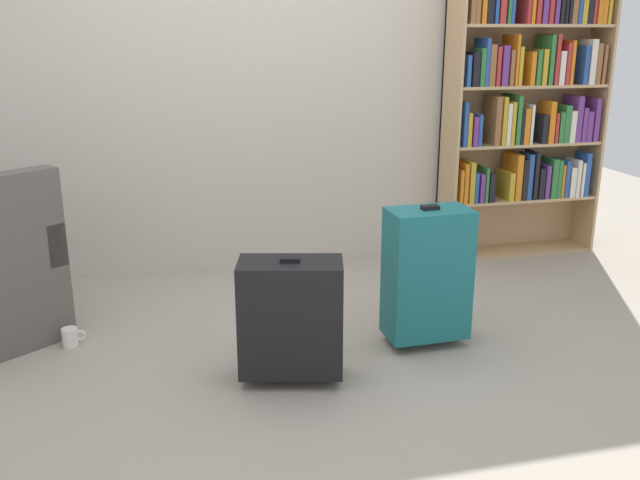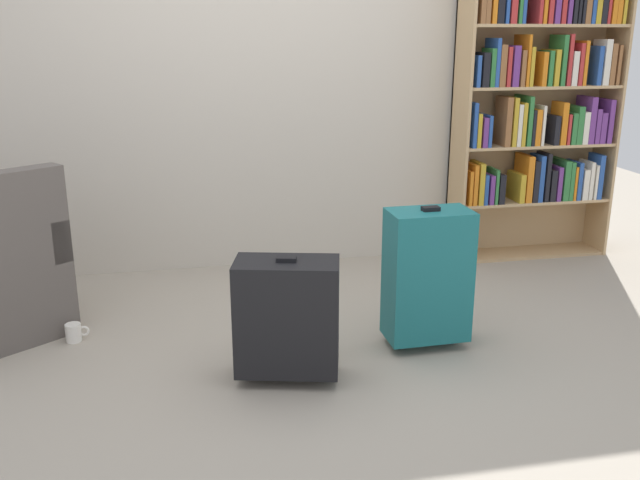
{
  "view_description": "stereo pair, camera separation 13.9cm",
  "coord_description": "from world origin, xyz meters",
  "px_view_note": "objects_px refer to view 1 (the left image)",
  "views": [
    {
      "loc": [
        -0.65,
        -2.87,
        1.54
      ],
      "look_at": [
        0.14,
        0.29,
        0.55
      ],
      "focal_mm": 38.94,
      "sensor_mm": 36.0,
      "label": 1
    },
    {
      "loc": [
        -0.52,
        -2.91,
        1.54
      ],
      "look_at": [
        0.14,
        0.29,
        0.55
      ],
      "focal_mm": 38.94,
      "sensor_mm": 36.0,
      "label": 2
    }
  ],
  "objects_px": {
    "mug": "(71,337)",
    "suitcase_teal": "(427,274)",
    "suitcase_black": "(291,317)",
    "bookshelf": "(526,101)"
  },
  "relations": [
    {
      "from": "bookshelf",
      "to": "mug",
      "type": "height_order",
      "value": "bookshelf"
    },
    {
      "from": "mug",
      "to": "suitcase_teal",
      "type": "bearing_deg",
      "value": -12.98
    },
    {
      "from": "mug",
      "to": "suitcase_black",
      "type": "height_order",
      "value": "suitcase_black"
    },
    {
      "from": "bookshelf",
      "to": "suitcase_black",
      "type": "height_order",
      "value": "bookshelf"
    },
    {
      "from": "bookshelf",
      "to": "mug",
      "type": "xyz_separation_m",
      "value": [
        -2.98,
        -0.88,
        -1.03
      ]
    },
    {
      "from": "bookshelf",
      "to": "suitcase_teal",
      "type": "distance_m",
      "value": 1.91
    },
    {
      "from": "mug",
      "to": "suitcase_black",
      "type": "xyz_separation_m",
      "value": [
        1.02,
        -0.62,
        0.26
      ]
    },
    {
      "from": "bookshelf",
      "to": "suitcase_black",
      "type": "xyz_separation_m",
      "value": [
        -1.96,
        -1.5,
        -0.76
      ]
    },
    {
      "from": "mug",
      "to": "suitcase_black",
      "type": "distance_m",
      "value": 1.22
    },
    {
      "from": "suitcase_teal",
      "to": "bookshelf",
      "type": "bearing_deg",
      "value": 46.53
    }
  ]
}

